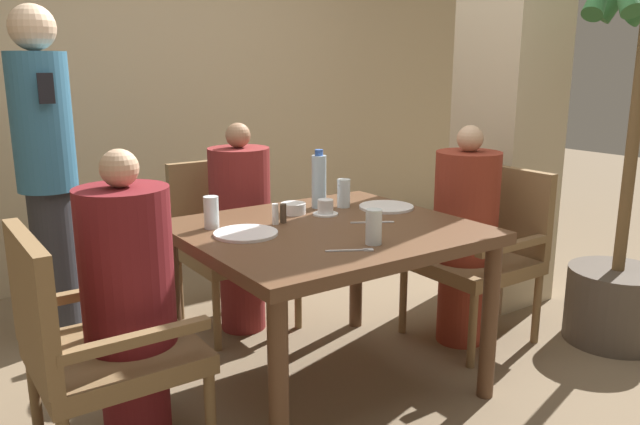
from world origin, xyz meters
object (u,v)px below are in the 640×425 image
teacup_with_saucer (325,208)px  plate_main_right (246,233)px  chair_far_side (229,236)px  plate_main_left (386,207)px  glass_tall_far (211,212)px  water_bottle (319,181)px  diner_in_far_chair (241,226)px  bowl_small (293,208)px  standing_host (47,168)px  chair_left_side (90,341)px  chair_right_side (483,246)px  glass_tall_mid (374,227)px  potted_palm (627,205)px  glass_tall_near (344,193)px  diner_in_left_chair (130,305)px  diner_in_right_chair (465,234)px

teacup_with_saucer → plate_main_right: bearing=-168.3°
chair_far_side → teacup_with_saucer: bearing=-81.5°
plate_main_left → chair_far_side: bearing=117.8°
teacup_with_saucer → glass_tall_far: glass_tall_far is taller
teacup_with_saucer → water_bottle: (0.06, 0.14, 0.10)m
plate_main_right → chair_far_side: bearing=68.1°
diner_in_far_chair → bowl_small: diner_in_far_chair is taller
standing_host → chair_left_side: bearing=-96.9°
plate_main_right → bowl_small: (0.35, 0.20, 0.02)m
chair_right_side → water_bottle: size_ratio=3.19×
chair_left_side → glass_tall_far: size_ratio=6.57×
teacup_with_saucer → standing_host: bearing=132.4°
plate_main_right → glass_tall_mid: 0.52m
plate_main_left → potted_palm: bearing=-28.2°
teacup_with_saucer → bowl_small: size_ratio=1.01×
glass_tall_near → chair_left_side: bearing=-168.7°
glass_tall_mid → diner_in_far_chair: bearing=89.7°
diner_in_left_chair → glass_tall_far: 0.55m
chair_far_side → water_bottle: 0.75m
potted_palm → plate_main_left: (-1.07, 0.57, 0.02)m
plate_main_right → water_bottle: (0.52, 0.23, 0.12)m
chair_right_side → bowl_small: (-0.99, 0.28, 0.28)m
glass_tall_mid → glass_tall_far: size_ratio=1.00×
teacup_with_saucer → glass_tall_far: 0.53m
plate_main_right → standing_host: bearing=113.7°
teacup_with_saucer → glass_tall_far: size_ratio=0.85×
teacup_with_saucer → water_bottle: water_bottle is taller
chair_far_side → water_bottle: bearing=-74.4°
diner_in_right_chair → water_bottle: 0.80m
diner_in_left_chair → water_bottle: diner_in_left_chair is taller
potted_palm → water_bottle: bearing=150.0°
diner_in_left_chair → glass_tall_mid: size_ratio=8.42×
chair_far_side → plate_main_right: 0.96m
potted_palm → plate_main_left: 1.22m
diner_in_far_chair → water_bottle: 0.59m
glass_tall_mid → glass_tall_far: 0.69m
potted_palm → glass_tall_mid: 1.52m
potted_palm → plate_main_left: potted_palm is taller
potted_palm → glass_tall_far: 2.04m
chair_right_side → diner_in_right_chair: bearing=180.0°
water_bottle → glass_tall_mid: water_bottle is taller
chair_far_side → glass_tall_mid: (-0.01, -1.25, 0.32)m
diner_in_far_chair → glass_tall_mid: diner_in_far_chair is taller
chair_left_side → diner_in_left_chair: size_ratio=0.78×
standing_host → glass_tall_near: size_ratio=12.50×
potted_palm → plate_main_right: potted_palm is taller
diner_in_left_chair → glass_tall_near: bearing=12.6°
teacup_with_saucer → glass_tall_far: bearing=171.6°
diner_in_right_chair → plate_main_right: (-1.19, 0.08, 0.17)m
diner_in_left_chair → plate_main_left: bearing=5.3°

